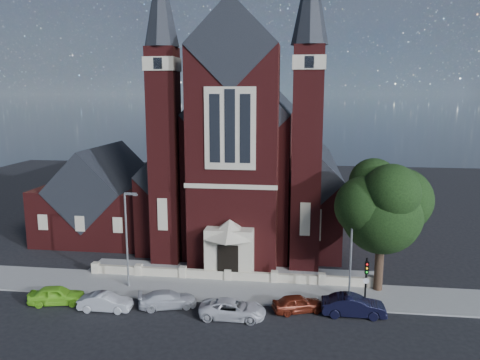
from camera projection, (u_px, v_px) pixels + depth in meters
The scene contains 16 objects.
ground at pixel (241, 249), 48.70m from camera, with size 120.00×120.00×0.00m, color black.
pavement_strip at pixel (224, 290), 38.46m from camera, with size 60.00×5.00×0.12m, color gray.
forecourt_paving at pixel (231, 272), 42.36m from camera, with size 26.00×3.00×0.14m, color gray.
forecourt_wall at pixel (228, 281), 40.41m from camera, with size 24.00×0.40×0.90m, color beige.
church at pixel (249, 161), 54.97m from camera, with size 20.01×34.90×29.20m.
parish_hall at pixel (104, 201), 52.95m from camera, with size 12.00×12.20×10.24m.
street_tree at pixel (384, 209), 36.77m from camera, with size 6.40×6.60×10.70m.
street_lamp_left at pixel (127, 234), 38.15m from camera, with size 1.16×0.22×8.09m.
street_lamp_right at pixel (353, 243), 35.85m from camera, with size 1.16×0.22×8.09m.
traffic_signal at pixel (366, 277), 34.56m from camera, with size 0.28×0.42×4.00m.
car_lime_van at pixel (57, 295), 35.82m from camera, with size 1.67×4.14×1.41m, color #84D92B.
car_silver_a at pixel (105, 302), 34.73m from camera, with size 1.38×3.95×1.30m, color #A3A6AB.
car_silver_b at pixel (168, 299), 35.24m from camera, with size 1.77×4.36×1.27m, color #B9BBC1.
car_white_suv at pixel (233, 309), 33.58m from camera, with size 2.21×4.79×1.33m, color silver.
car_dark_red at pixel (298, 304), 34.50m from camera, with size 1.53×3.80×1.29m, color maroon.
car_navy at pixel (353, 306), 33.89m from camera, with size 1.60×4.60×1.51m, color black.
Camera 1 is at (5.99, -31.22, 15.85)m, focal length 35.00 mm.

